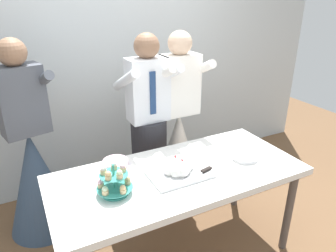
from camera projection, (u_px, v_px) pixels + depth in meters
rear_wall at (111, 46)px, 3.11m from camera, size 5.20×0.10×2.90m
dessert_table at (178, 181)px, 2.24m from camera, size 1.80×0.80×0.78m
cupcake_stand at (114, 182)px, 1.94m from camera, size 0.23×0.23×0.21m
main_cake_tray at (178, 169)px, 2.17m from camera, size 0.43×0.31×0.13m
plate_stack at (245, 154)px, 2.38m from camera, size 0.20×0.21×0.07m
round_cake at (116, 164)px, 2.26m from camera, size 0.24×0.24×0.06m
person_groom at (149, 137)px, 2.80m from camera, size 0.46×0.49×1.66m
person_bride at (178, 146)px, 3.01m from camera, size 0.56×0.56×1.66m
person_guest at (35, 170)px, 2.61m from camera, size 0.59×0.58×1.66m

